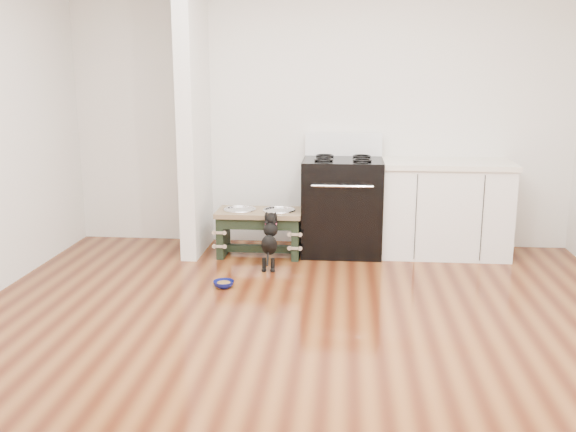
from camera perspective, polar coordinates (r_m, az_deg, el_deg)
The scene contains 8 objects.
ground at distance 4.34m, azimuth 1.08°, elevation -10.99°, with size 5.00×5.00×0.00m, color #451B0C.
room_shell at distance 3.97m, azimuth 1.19°, elevation 10.90°, with size 5.00×5.00×5.00m.
partition_wall at distance 6.25m, azimuth -8.36°, elevation 9.02°, with size 0.15×0.80×2.70m, color silver.
oven_range at distance 6.25m, azimuth 4.84°, elevation 1.04°, with size 0.76×0.69×1.14m.
cabinet_run at distance 6.35m, azimuth 13.72°, elevation 0.66°, with size 1.24×0.64×0.91m.
dog_feeder at distance 6.14m, azimuth -2.55°, elevation -0.68°, with size 0.81×0.43×0.46m.
puppy at distance 5.78m, azimuth -1.63°, elevation -2.02°, with size 0.14×0.42×0.49m.
floor_bowl at distance 5.35m, azimuth -5.74°, elevation -6.04°, with size 0.20×0.20×0.05m.
Camera 1 is at (0.28, -3.96, 1.76)m, focal length 40.00 mm.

